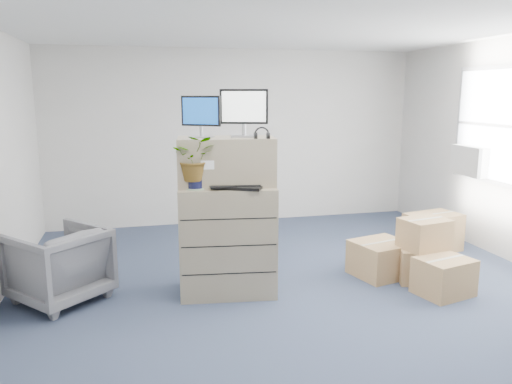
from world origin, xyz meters
TOP-DOWN VIEW (x-y plane):
  - ground at (0.00, 0.00)m, footprint 7.00×7.00m
  - wall_back at (0.00, 3.51)m, footprint 6.00×0.02m
  - ac_unit at (2.87, 1.40)m, footprint 0.24×0.60m
  - filing_cabinet_lower at (-0.68, 0.54)m, footprint 1.06×0.73m
  - filing_cabinet_upper at (-0.67, 0.59)m, footprint 1.05×0.62m
  - monitor_left at (-0.92, 0.62)m, footprint 0.38×0.26m
  - monitor_right at (-0.48, 0.57)m, footprint 0.48×0.26m
  - headphones at (-0.35, 0.36)m, footprint 0.15×0.04m
  - keyboard at (-0.63, 0.38)m, footprint 0.62×0.47m
  - mouse at (-0.36, 0.40)m, footprint 0.11×0.08m
  - water_bottle at (-0.59, 0.60)m, footprint 0.07×0.07m
  - phone_dock at (-0.74, 0.56)m, footprint 0.08×0.07m
  - external_drive at (-0.34, 0.60)m, footprint 0.28×0.25m
  - tissue_box at (-0.33, 0.63)m, footprint 0.27×0.17m
  - potted_plant at (-1.02, 0.44)m, footprint 0.48×0.52m
  - office_chair at (-2.40, 0.71)m, footprint 1.12×1.12m
  - cardboard_boxes at (1.67, 0.61)m, footprint 1.89×1.96m

SIDE VIEW (x-z plane):
  - ground at x=0.00m, z-range 0.00..0.00m
  - cardboard_boxes at x=1.67m, z-range -0.11..0.62m
  - office_chair at x=-2.40m, z-range 0.00..0.84m
  - filing_cabinet_lower at x=-0.68m, z-range 0.00..1.16m
  - keyboard at x=-0.63m, z-range 1.16..1.19m
  - mouse at x=-0.36m, z-range 1.16..1.20m
  - external_drive at x=-0.34m, z-range 1.16..1.23m
  - ac_unit at x=2.87m, z-range 1.00..1.40m
  - phone_dock at x=-0.74m, z-range 1.14..1.29m
  - tissue_box at x=-0.33m, z-range 1.23..1.33m
  - water_bottle at x=-0.59m, z-range 1.16..1.42m
  - wall_back at x=0.00m, z-range 0.00..2.80m
  - filing_cabinet_upper at x=-0.67m, z-range 1.16..1.66m
  - potted_plant at x=-1.02m, z-range 1.19..1.63m
  - headphones at x=-0.35m, z-range 1.63..1.78m
  - monitor_left at x=-0.92m, z-range 1.69..2.11m
  - monitor_right at x=-0.48m, z-range 1.69..2.18m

